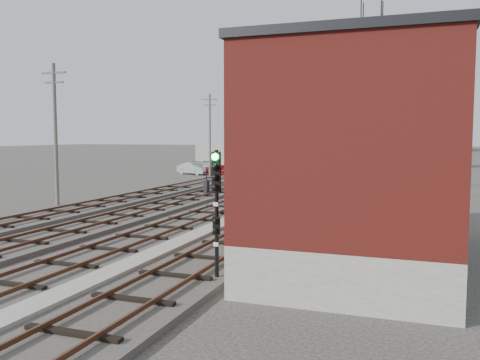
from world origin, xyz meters
The scene contains 23 objects.
ground centered at (0.00, 60.00, 0.00)m, with size 320.00×320.00×0.00m, color #282621.
track_right centered at (2.50, 39.00, 0.11)m, with size 3.20×90.00×0.39m.
track_mid_right centered at (-1.50, 39.00, 0.11)m, with size 3.20×90.00×0.39m.
track_mid_left centered at (-5.50, 39.00, 0.11)m, with size 3.20×90.00×0.39m.
track_left centered at (-9.50, 39.00, 0.11)m, with size 3.20×90.00×0.39m.
platform_curb centered at (0.50, 14.00, 0.13)m, with size 0.90×28.00×0.26m, color gray.
brick_building centered at (7.50, 12.00, 3.63)m, with size 6.54×12.20×7.22m.
lattice_tower centered at (5.50, 35.00, 7.50)m, with size 1.60×1.60×15.00m.
utility_pole_left_a centered at (-12.50, 20.00, 4.80)m, with size 1.80×0.24×9.00m.
utility_pole_left_b centered at (-12.50, 45.00, 4.80)m, with size 1.80×0.24×9.00m.
utility_pole_left_c centered at (-12.50, 70.00, 4.80)m, with size 1.80×0.24×9.00m.
utility_pole_right_a centered at (6.50, 28.00, 4.80)m, with size 1.80×0.24×9.00m.
utility_pole_right_b centered at (6.50, 58.00, 4.80)m, with size 1.80×0.24×9.00m.
apartment_left centered at (-18.00, 135.00, 15.00)m, with size 22.00×14.00×30.00m, color gray.
apartment_right centered at (8.00, 150.00, 13.00)m, with size 16.00×12.00×26.00m, color gray.
shed_left centered at (-16.00, 60.00, 1.60)m, with size 8.00×5.00×3.20m, color gray.
shed_right centered at (9.00, 70.00, 2.00)m, with size 6.00×6.00×4.00m, color gray.
signal_mast centered at (3.70, 7.39, 2.37)m, with size 0.40×0.41×4.04m.
switch_stand centered at (-5.42, 27.69, 0.66)m, with size 0.40×0.40×1.40m.
site_trailer centered at (-4.53, 49.75, 1.49)m, with size 7.58×4.80×2.96m.
car_red centered at (-11.64, 46.20, 0.65)m, with size 1.53×3.79×1.29m, color maroon.
car_silver centered at (-15.22, 46.57, 0.67)m, with size 1.42×4.08×1.34m, color #9D9FA4.
car_grey centered at (-15.63, 52.06, 0.64)m, with size 1.79×4.41×1.28m, color slate.
Camera 1 is at (9.42, -6.51, 4.46)m, focal length 38.00 mm.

